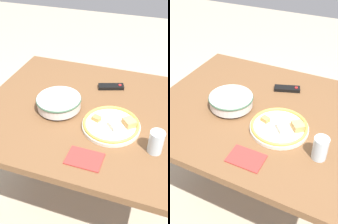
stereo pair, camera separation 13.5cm
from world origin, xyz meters
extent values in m
plane|color=#B7A88E|center=(0.00, 0.00, 0.00)|extent=(8.00, 8.00, 0.00)
cube|color=brown|center=(0.00, 0.00, 0.70)|extent=(1.23, 0.99, 0.04)
cylinder|color=brown|center=(-0.54, 0.42, 0.34)|extent=(0.06, 0.06, 0.68)
cylinder|color=silver|center=(-0.18, -0.05, 0.73)|extent=(0.11, 0.11, 0.01)
cylinder|color=silver|center=(-0.18, -0.05, 0.77)|extent=(0.23, 0.23, 0.06)
cylinder|color=#9E4C1E|center=(-0.18, -0.05, 0.76)|extent=(0.21, 0.21, 0.05)
torus|color=#42664C|center=(-0.18, -0.05, 0.79)|extent=(0.24, 0.24, 0.01)
cylinder|color=silver|center=(0.13, -0.11, 0.73)|extent=(0.29, 0.29, 0.02)
torus|color=gold|center=(0.13, -0.11, 0.75)|extent=(0.28, 0.28, 0.01)
cube|color=tan|center=(0.22, -0.07, 0.75)|extent=(0.06, 0.05, 0.02)
cube|color=silver|center=(0.15, -0.13, 0.75)|extent=(0.07, 0.07, 0.02)
cube|color=tan|center=(0.21, -0.09, 0.76)|extent=(0.08, 0.08, 0.03)
cube|color=tan|center=(0.05, -0.10, 0.75)|extent=(0.05, 0.04, 0.02)
cube|color=black|center=(0.04, 0.24, 0.73)|extent=(0.16, 0.10, 0.02)
cylinder|color=red|center=(0.09, 0.26, 0.74)|extent=(0.02, 0.02, 0.00)
cylinder|color=silver|center=(0.35, -0.21, 0.78)|extent=(0.07, 0.07, 0.11)
cube|color=#B2332D|center=(0.07, -0.35, 0.73)|extent=(0.16, 0.11, 0.01)
camera|label=1|loc=(0.32, -1.09, 1.59)|focal=42.00mm
camera|label=2|loc=(0.45, -1.04, 1.59)|focal=42.00mm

